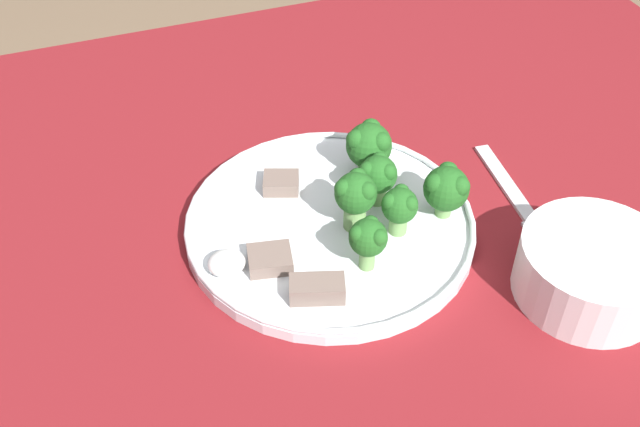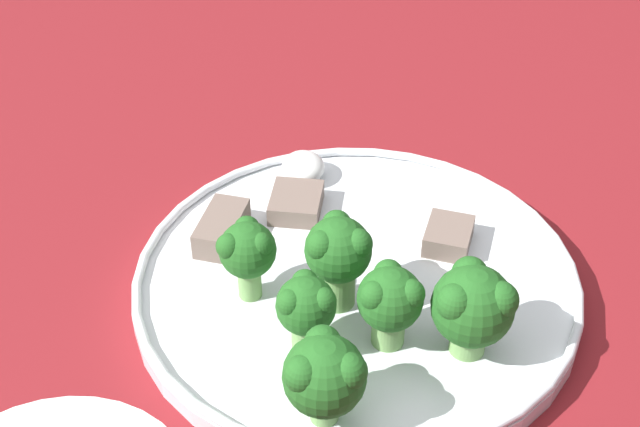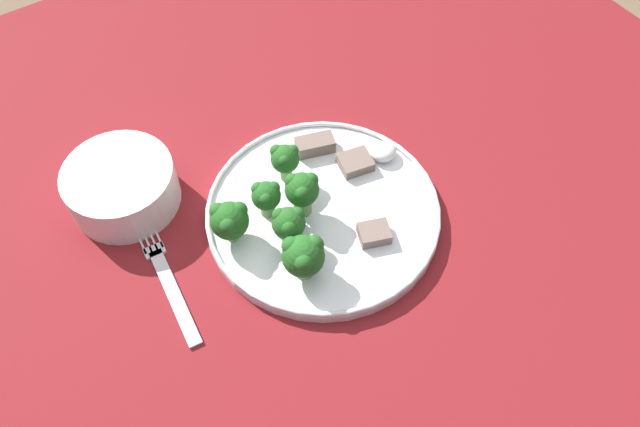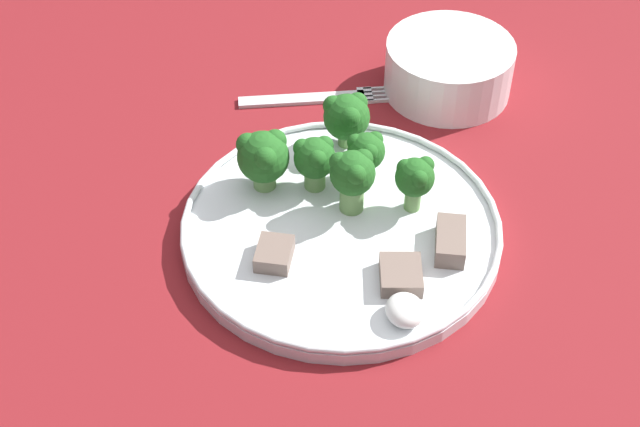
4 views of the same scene
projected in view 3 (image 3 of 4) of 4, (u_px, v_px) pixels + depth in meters
The scene contains 15 objects.
ground_plane at pixel (311, 383), 1.42m from camera, with size 8.00×8.00×0.00m, color #7F664C.
table at pixel (305, 219), 0.87m from camera, with size 1.19×1.04×0.77m.
dinner_plate at pixel (323, 212), 0.74m from camera, with size 0.28×0.28×0.02m.
fork at pixel (167, 279), 0.70m from camera, with size 0.04×0.18×0.00m.
cream_bowl at pixel (122, 187), 0.74m from camera, with size 0.13×0.13×0.05m.
broccoli_floret_near_rim_left at pixel (289, 224), 0.69m from camera, with size 0.04×0.04×0.05m.
broccoli_floret_center_left at pixel (266, 196), 0.71m from camera, with size 0.03×0.03×0.05m.
broccoli_floret_back_left at pixel (302, 191), 0.70m from camera, with size 0.04×0.04×0.06m.
broccoli_floret_front_left at pixel (229, 220), 0.69m from camera, with size 0.04×0.04×0.05m.
broccoli_floret_center_back at pixel (284, 158), 0.74m from camera, with size 0.04×0.03×0.05m.
broccoli_floret_mid_cluster at pixel (303, 256), 0.66m from camera, with size 0.05×0.05×0.06m.
meat_slice_front_slice at pixel (315, 145), 0.78m from camera, with size 0.05×0.04×0.02m.
meat_slice_middle_slice at pixel (374, 233), 0.71m from camera, with size 0.04×0.04×0.01m.
meat_slice_rear_slice at pixel (355, 162), 0.77m from camera, with size 0.04×0.04×0.01m.
sauce_dollop at pixel (383, 152), 0.78m from camera, with size 0.03×0.03×0.02m.
Camera 3 is at (-0.25, -0.41, 1.39)m, focal length 35.00 mm.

